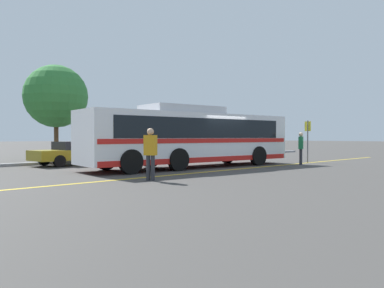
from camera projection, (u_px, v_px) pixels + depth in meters
The scene contains 9 objects.
ground_plane at pixel (214, 167), 18.69m from camera, with size 220.00×220.00×0.00m, color #423F3D.
lane_strip_0 at pixel (225, 170), 16.69m from camera, with size 0.20×31.08×0.01m, color gold.
curb_strip at pixel (120, 160), 23.21m from camera, with size 39.08×0.36×0.15m, color #99999E.
transit_bus at pixel (192, 137), 18.27m from camera, with size 11.55×3.44×2.97m.
parked_car_1 at pixel (78, 153), 19.91m from camera, with size 4.97×2.12×1.25m.
pedestrian_0 at pixel (150, 151), 12.73m from camera, with size 0.40×0.47×1.79m.
pedestrian_1 at pixel (301, 146), 20.03m from camera, with size 0.47×0.38×1.73m.
bus_stop_sign at pixel (308, 136), 21.55m from camera, with size 0.07×0.40×2.43m.
tree_1 at pixel (56, 96), 23.93m from camera, with size 3.99×3.99×6.09m.
Camera 1 is at (-13.42, -13.02, 1.51)m, focal length 35.00 mm.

